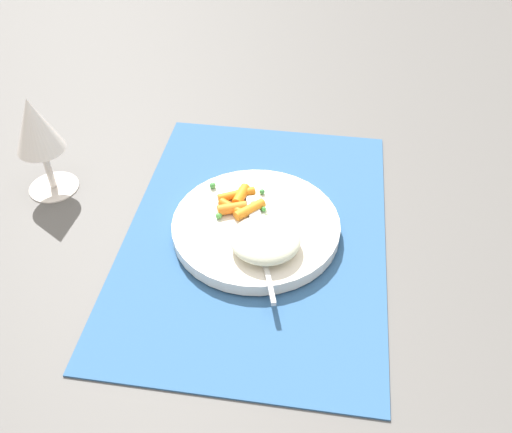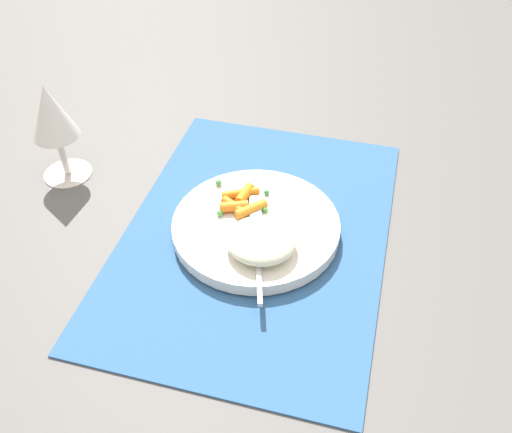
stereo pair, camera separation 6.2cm
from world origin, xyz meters
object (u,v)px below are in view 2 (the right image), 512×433
(plate, at_px, (256,227))
(carrot_portion, at_px, (241,202))
(wine_glass, at_px, (51,116))
(rice_mound, at_px, (261,240))
(fork, at_px, (257,235))

(plate, xyz_separation_m, carrot_portion, (0.03, 0.03, 0.02))
(plate, distance_m, wine_glass, 0.34)
(wine_glass, bearing_deg, plate, -99.78)
(rice_mound, relative_size, carrot_portion, 1.29)
(carrot_portion, relative_size, fork, 0.38)
(rice_mound, bearing_deg, plate, 21.89)
(carrot_portion, distance_m, fork, 0.07)
(plate, relative_size, rice_mound, 2.52)
(rice_mound, bearing_deg, wine_glass, 73.20)
(carrot_portion, height_order, wine_glass, wine_glass)
(rice_mound, bearing_deg, carrot_portion, 32.70)
(rice_mound, xyz_separation_m, carrot_portion, (0.07, 0.05, -0.01))
(fork, height_order, wine_glass, wine_glass)
(fork, bearing_deg, plate, 16.70)
(carrot_portion, relative_size, wine_glass, 0.46)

